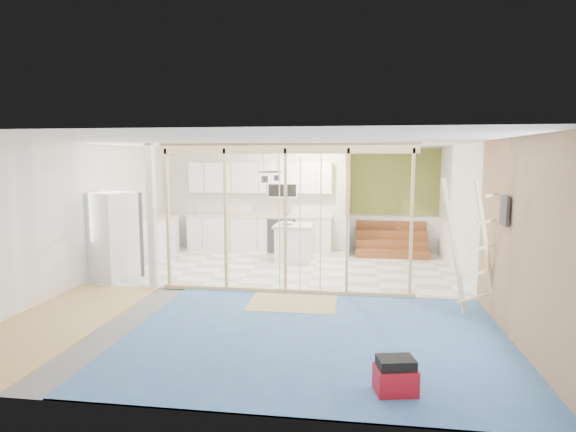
# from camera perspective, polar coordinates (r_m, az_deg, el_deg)

# --- Properties ---
(room) EXTENTS (7.01, 8.01, 2.61)m
(room) POSITION_cam_1_polar(r_m,az_deg,el_deg) (8.24, -2.36, -0.35)
(room) COLOR slate
(room) RESTS_ON ground
(floor_overlays) EXTENTS (7.00, 8.00, 0.03)m
(floor_overlays) POSITION_cam_1_polar(r_m,az_deg,el_deg) (8.55, -1.75, -8.92)
(floor_overlays) COLOR white
(floor_overlays) RESTS_ON room
(stud_frame) EXTENTS (4.66, 0.14, 2.60)m
(stud_frame) POSITION_cam_1_polar(r_m,az_deg,el_deg) (8.26, -4.03, 1.67)
(stud_frame) COLOR #E2B98A
(stud_frame) RESTS_ON room
(base_cabinets) EXTENTS (4.45, 2.24, 0.93)m
(base_cabinets) POSITION_cam_1_polar(r_m,az_deg,el_deg) (11.96, -7.04, -2.17)
(base_cabinets) COLOR white
(base_cabinets) RESTS_ON room
(upper_cabinets) EXTENTS (3.60, 0.41, 0.85)m
(upper_cabinets) POSITION_cam_1_polar(r_m,az_deg,el_deg) (12.09, -3.05, 4.42)
(upper_cabinets) COLOR white
(upper_cabinets) RESTS_ON room
(green_partition) EXTENTS (2.25, 1.51, 2.60)m
(green_partition) POSITION_cam_1_polar(r_m,az_deg,el_deg) (11.80, 10.71, -0.02)
(green_partition) COLOR olive
(green_partition) RESTS_ON room
(pot_rack) EXTENTS (0.52, 0.52, 0.72)m
(pot_rack) POSITION_cam_1_polar(r_m,az_deg,el_deg) (10.10, -2.16, 4.94)
(pot_rack) COLOR black
(pot_rack) RESTS_ON room
(sheathing_panel) EXTENTS (0.02, 4.00, 2.60)m
(sheathing_panel) POSITION_cam_1_polar(r_m,az_deg,el_deg) (6.45, 26.04, -3.07)
(sheathing_panel) COLOR tan
(sheathing_panel) RESTS_ON room
(electrical_panel) EXTENTS (0.04, 0.30, 0.40)m
(electrical_panel) POSITION_cam_1_polar(r_m,az_deg,el_deg) (6.96, 24.28, 0.60)
(electrical_panel) COLOR #39393E
(electrical_panel) RESTS_ON room
(ceiling_light) EXTENTS (0.32, 0.32, 0.08)m
(ceiling_light) POSITION_cam_1_polar(r_m,az_deg,el_deg) (11.05, 7.69, 7.87)
(ceiling_light) COLOR #FFEABF
(ceiling_light) RESTS_ON room
(fridge) EXTENTS (0.97, 0.93, 1.70)m
(fridge) POSITION_cam_1_polar(r_m,az_deg,el_deg) (9.77, -20.14, -2.31)
(fridge) COLOR white
(fridge) RESTS_ON room
(island) EXTENTS (0.86, 0.86, 0.84)m
(island) POSITION_cam_1_polar(r_m,az_deg,el_deg) (10.94, 0.67, -3.23)
(island) COLOR white
(island) RESTS_ON room
(bowl) EXTENTS (0.32, 0.32, 0.07)m
(bowl) POSITION_cam_1_polar(r_m,az_deg,el_deg) (10.87, -0.10, -0.85)
(bowl) COLOR beige
(bowl) RESTS_ON island
(soap_bottle_a) EXTENTS (0.12, 0.12, 0.28)m
(soap_bottle_a) POSITION_cam_1_polar(r_m,az_deg,el_deg) (12.39, -10.76, 0.90)
(soap_bottle_a) COLOR #AFB7C3
(soap_bottle_a) RESTS_ON base_cabinets
(soap_bottle_b) EXTENTS (0.12, 0.12, 0.21)m
(soap_bottle_b) POSITION_cam_1_polar(r_m,az_deg,el_deg) (11.74, 4.17, 0.49)
(soap_bottle_b) COLOR white
(soap_bottle_b) RESTS_ON base_cabinets
(toolbox) EXTENTS (0.45, 0.37, 0.38)m
(toolbox) POSITION_cam_1_polar(r_m,az_deg,el_deg) (5.14, 12.62, -18.11)
(toolbox) COLOR maroon
(toolbox) RESTS_ON room
(ladder) EXTENTS (1.09, 0.19, 2.04)m
(ladder) POSITION_cam_1_polar(r_m,az_deg,el_deg) (7.51, 21.23, -3.52)
(ladder) COLOR beige
(ladder) RESTS_ON room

